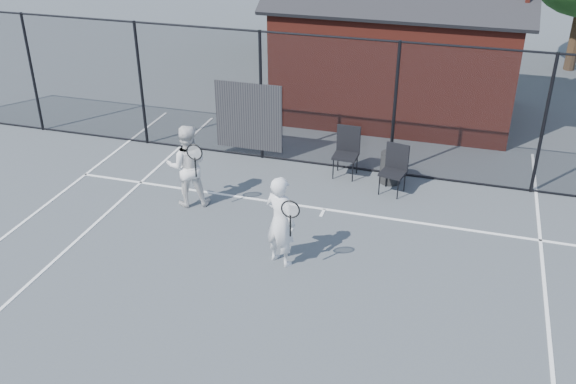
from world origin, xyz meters
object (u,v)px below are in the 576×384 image
(chair_left, at_px, (346,154))
(waste_bin, at_px, (391,168))
(clubhouse, at_px, (398,54))
(player_front, at_px, (280,221))
(player_back, at_px, (187,166))
(chair_right, at_px, (393,171))

(chair_left, distance_m, waste_bin, 1.02)
(clubhouse, relative_size, player_front, 3.93)
(player_back, xyz_separation_m, waste_bin, (3.76, 2.14, -0.51))
(player_back, distance_m, chair_left, 3.51)
(chair_left, height_order, waste_bin, chair_left)
(chair_left, xyz_separation_m, waste_bin, (1.00, 0.00, -0.20))
(player_front, distance_m, waste_bin, 3.92)
(waste_bin, bearing_deg, chair_right, -77.89)
(player_back, xyz_separation_m, chair_left, (2.76, 2.14, -0.31))
(player_front, distance_m, chair_left, 3.67)
(player_front, relative_size, chair_right, 1.62)
(clubhouse, distance_m, chair_right, 5.07)
(player_front, relative_size, chair_left, 1.52)
(chair_right, distance_m, waste_bin, 0.54)
(player_back, bearing_deg, player_front, -31.96)
(clubhouse, relative_size, waste_bin, 9.48)
(chair_left, height_order, chair_right, chair_left)
(chair_left, distance_m, chair_right, 1.22)
(clubhouse, height_order, chair_left, clubhouse)
(waste_bin, bearing_deg, clubhouse, 97.40)
(player_front, bearing_deg, chair_right, 64.93)
(player_front, bearing_deg, clubhouse, 84.39)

